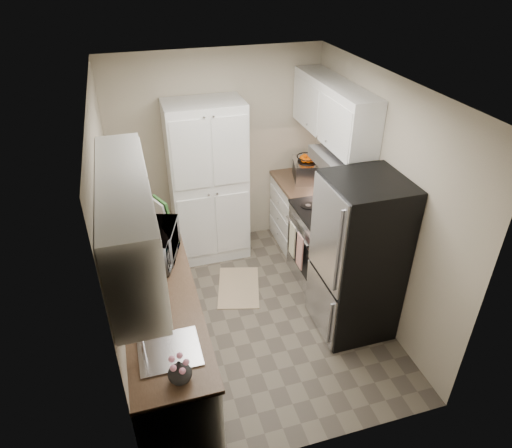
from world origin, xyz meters
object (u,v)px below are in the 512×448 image
(refrigerator, at_px, (358,258))
(toaster_oven, at_px, (307,170))
(pantry_cabinet, at_px, (208,183))
(wine_bottle, at_px, (140,224))
(electric_range, at_px, (325,245))
(microwave, at_px, (154,245))

(refrigerator, xyz_separation_m, toaster_oven, (0.12, 1.64, 0.20))
(pantry_cabinet, xyz_separation_m, toaster_oven, (1.26, -0.08, 0.05))
(pantry_cabinet, distance_m, wine_bottle, 1.22)
(pantry_cabinet, xyz_separation_m, wine_bottle, (-0.86, -0.87, 0.09))
(refrigerator, bearing_deg, pantry_cabinet, 123.46)
(electric_range, relative_size, refrigerator, 0.66)
(pantry_cabinet, bearing_deg, microwave, -121.23)
(refrigerator, height_order, microwave, refrigerator)
(refrigerator, xyz_separation_m, wine_bottle, (-2.00, 0.85, 0.24))
(pantry_cabinet, relative_size, refrigerator, 1.18)
(electric_range, height_order, refrigerator, refrigerator)
(electric_range, xyz_separation_m, refrigerator, (-0.03, -0.80, 0.37))
(toaster_oven, bearing_deg, microwave, -136.19)
(electric_range, distance_m, refrigerator, 0.88)
(pantry_cabinet, xyz_separation_m, refrigerator, (1.14, -1.73, -0.15))
(pantry_cabinet, bearing_deg, wine_bottle, -134.56)
(pantry_cabinet, distance_m, refrigerator, 2.07)
(electric_range, bearing_deg, pantry_cabinet, 141.78)
(electric_range, bearing_deg, toaster_oven, 84.52)
(wine_bottle, bearing_deg, toaster_oven, 20.45)
(toaster_oven, bearing_deg, wine_bottle, -146.06)
(electric_range, xyz_separation_m, microwave, (-1.94, -0.34, 0.60))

